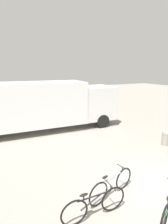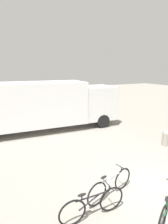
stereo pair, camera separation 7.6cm
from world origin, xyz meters
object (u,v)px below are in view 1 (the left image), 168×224
(delivery_truck, at_px, (40,104))
(bicycle_near, at_px, (95,205))
(bicycle_middle, at_px, (112,185))
(bollard_far_bench, at_px, (166,137))

(delivery_truck, xyz_separation_m, bicycle_near, (-0.37, -7.01, -1.22))
(delivery_truck, xyz_separation_m, bicycle_middle, (0.45, -6.59, -1.22))
(delivery_truck, relative_size, bicycle_middle, 5.41)
(bicycle_near, distance_m, bicycle_middle, 0.93)
(bollard_far_bench, bearing_deg, delivery_truck, 134.77)
(delivery_truck, relative_size, bollard_far_bench, 12.25)
(bicycle_near, height_order, bicycle_middle, same)
(bicycle_near, bearing_deg, bollard_far_bench, 24.28)
(bicycle_middle, bearing_deg, bicycle_near, -165.35)
(delivery_truck, bearing_deg, bollard_far_bench, -40.98)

